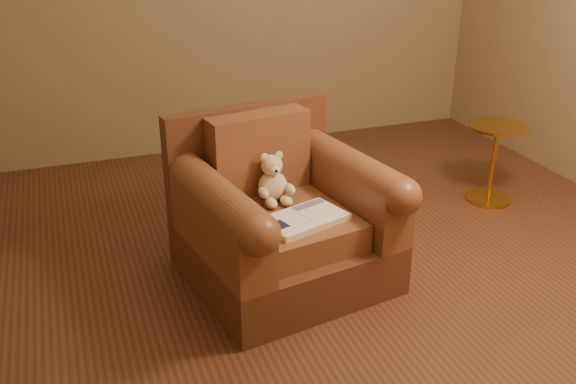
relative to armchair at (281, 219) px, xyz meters
name	(u,v)px	position (x,y,z in m)	size (l,w,h in m)	color
floor	(342,258)	(0.38, 0.04, -0.33)	(4.00, 4.00, 0.00)	#542F1C
armchair	(281,219)	(0.00, 0.00, 0.00)	(1.08, 1.04, 0.85)	#532F1B
teddy_bear	(273,183)	(-0.01, 0.08, 0.18)	(0.19, 0.21, 0.26)	beige
guidebook	(304,219)	(0.04, -0.21, 0.09)	(0.46, 0.35, 0.03)	beige
side_table	(493,161)	(1.61, 0.41, -0.04)	(0.38, 0.38, 0.53)	gold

